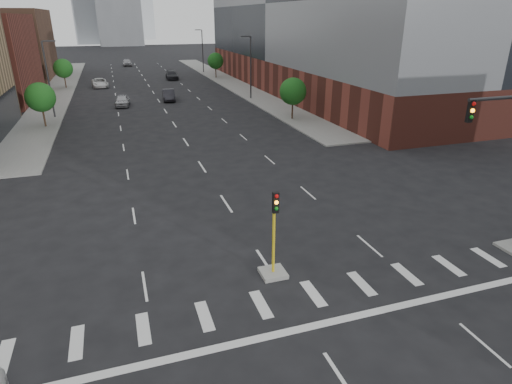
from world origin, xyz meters
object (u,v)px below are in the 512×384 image
car_far_left (100,83)px  car_distant (127,62)px  car_mid_right (169,95)px  car_deep_right (172,75)px  median_traffic_signal (274,258)px  car_near_left (122,101)px

car_far_left → car_distant: size_ratio=1.09×
car_mid_right → car_deep_right: size_ratio=0.88×
median_traffic_signal → car_near_left: 46.70m
median_traffic_signal → car_distant: bearing=91.1°
car_mid_right → car_distant: (-3.53, 52.48, 0.06)m
car_deep_right → median_traffic_signal: bearing=-90.7°
car_mid_right → car_far_left: 19.65m
car_far_left → car_distant: 36.05m
median_traffic_signal → car_distant: 101.22m
car_near_left → car_mid_right: (6.75, 2.32, 0.04)m
median_traffic_signal → car_deep_right: 72.43m
car_distant → car_far_left: bearing=-101.1°
car_mid_right → car_far_left: car_mid_right is taller
car_far_left → car_deep_right: bearing=20.1°
car_near_left → car_distant: car_distant is taller
median_traffic_signal → car_near_left: bearing=96.5°
car_deep_right → car_distant: (-7.29, 28.96, 0.05)m
car_near_left → car_deep_right: size_ratio=0.80×
car_distant → median_traffic_signal: bearing=-89.8°
median_traffic_signal → car_distant: (-2.03, 101.20, -0.11)m
median_traffic_signal → car_mid_right: size_ratio=0.90×
median_traffic_signal → car_far_left: 66.25m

